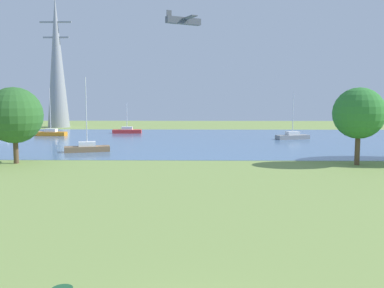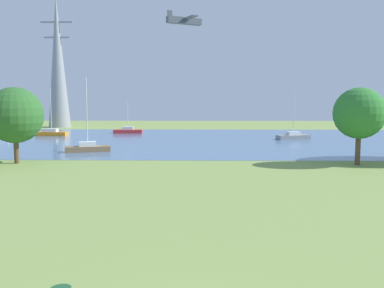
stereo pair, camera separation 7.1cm
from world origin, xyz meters
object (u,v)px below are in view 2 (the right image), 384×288
(sailboat_orange, at_px, (52,133))
(tree_west_far, at_px, (15,115))
(sailboat_gray, at_px, (293,136))
(light_aircraft, at_px, (184,21))
(tree_east_far, at_px, (359,113))
(sailboat_brown, at_px, (88,147))
(sailboat_red, at_px, (128,131))
(electricity_pylon, at_px, (58,62))

(sailboat_orange, bearing_deg, tree_west_far, -76.34)
(sailboat_gray, height_order, sailboat_orange, sailboat_orange)
(sailboat_gray, xyz_separation_m, light_aircraft, (-16.20, 14.07, 18.77))
(tree_east_far, bearing_deg, light_aircraft, 113.95)
(sailboat_brown, bearing_deg, sailboat_red, 89.75)
(sailboat_brown, distance_m, tree_east_far, 27.80)
(sailboat_gray, relative_size, tree_east_far, 1.00)
(sailboat_brown, bearing_deg, tree_west_far, -116.71)
(sailboat_gray, distance_m, sailboat_orange, 37.02)
(sailboat_red, distance_m, sailboat_orange, 12.22)
(sailboat_red, height_order, tree_west_far, tree_west_far)
(sailboat_gray, bearing_deg, tree_west_far, -142.24)
(tree_east_far, bearing_deg, sailboat_orange, 142.47)
(tree_east_far, bearing_deg, sailboat_brown, 161.64)
(sailboat_gray, relative_size, electricity_pylon, 0.26)
(sailboat_red, height_order, tree_east_far, tree_east_far)
(sailboat_red, bearing_deg, light_aircraft, 23.08)
(sailboat_red, bearing_deg, electricity_pylon, 137.50)
(electricity_pylon, bearing_deg, tree_east_far, -48.84)
(electricity_pylon, bearing_deg, sailboat_gray, -31.00)
(sailboat_red, height_order, sailboat_orange, sailboat_orange)
(sailboat_red, relative_size, sailboat_brown, 0.63)
(sailboat_gray, xyz_separation_m, sailboat_brown, (-25.64, -14.79, 0.02))
(sailboat_orange, bearing_deg, light_aircraft, 23.71)
(sailboat_orange, bearing_deg, sailboat_brown, -60.95)
(sailboat_gray, relative_size, light_aircraft, 0.86)
(sailboat_gray, distance_m, tree_west_far, 37.92)
(sailboat_red, relative_size, electricity_pylon, 0.19)
(sailboat_gray, xyz_separation_m, electricity_pylon, (-42.18, 25.34, 12.72))
(tree_east_far, bearing_deg, sailboat_gray, 91.14)
(sailboat_brown, bearing_deg, tree_east_far, -18.36)
(tree_west_far, relative_size, tree_east_far, 1.01)
(tree_west_far, distance_m, light_aircraft, 42.31)
(electricity_pylon, xyz_separation_m, light_aircraft, (25.98, -11.27, 6.05))
(tree_west_far, height_order, electricity_pylon, electricity_pylon)
(sailboat_red, xyz_separation_m, light_aircraft, (9.34, 3.98, 18.79))
(sailboat_gray, relative_size, sailboat_brown, 0.83)
(sailboat_brown, height_order, tree_east_far, sailboat_brown)
(sailboat_orange, height_order, tree_east_far, sailboat_orange)
(tree_east_far, xyz_separation_m, electricity_pylon, (-42.65, 48.79, 8.67))
(sailboat_gray, height_order, tree_east_far, sailboat_gray)
(tree_west_far, xyz_separation_m, tree_east_far, (30.29, -0.35, 0.21))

